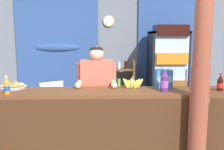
# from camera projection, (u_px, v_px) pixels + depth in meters

# --- Properties ---
(ground_plane) EXTENTS (7.02, 7.02, 0.00)m
(ground_plane) POSITION_uv_depth(u_px,v_px,m) (107.00, 147.00, 3.68)
(ground_plane) COLOR gray
(back_wall_curtained) EXTENTS (4.88, 0.22, 2.63)m
(back_wall_curtained) POSITION_uv_depth(u_px,v_px,m) (107.00, 50.00, 5.12)
(back_wall_curtained) COLOR slate
(back_wall_curtained) RESTS_ON ground
(stall_counter) EXTENTS (3.09, 0.50, 0.99)m
(stall_counter) POSITION_uv_depth(u_px,v_px,m) (116.00, 125.00, 2.92)
(stall_counter) COLOR brown
(stall_counter) RESTS_ON ground
(timber_post) EXTENTS (0.22, 0.20, 2.62)m
(timber_post) POSITION_uv_depth(u_px,v_px,m) (201.00, 72.00, 2.61)
(timber_post) COLOR brown
(timber_post) RESTS_ON ground
(drink_fridge) EXTENTS (0.68, 0.64, 1.83)m
(drink_fridge) POSITION_uv_depth(u_px,v_px,m) (168.00, 70.00, 4.67)
(drink_fridge) COLOR black
(drink_fridge) RESTS_ON ground
(bottle_shelf_rack) EXTENTS (0.48, 0.28, 1.16)m
(bottle_shelf_rack) POSITION_uv_depth(u_px,v_px,m) (122.00, 88.00, 4.93)
(bottle_shelf_rack) COLOR brown
(bottle_shelf_rack) RESTS_ON ground
(plastic_lawn_chair) EXTENTS (0.61, 0.61, 0.86)m
(plastic_lawn_chair) POSITION_uv_depth(u_px,v_px,m) (55.00, 104.00, 4.18)
(plastic_lawn_chair) COLOR silver
(plastic_lawn_chair) RESTS_ON ground
(shopkeeper) EXTENTS (0.53, 0.42, 1.50)m
(shopkeeper) POSITION_uv_depth(u_px,v_px,m) (97.00, 87.00, 3.35)
(shopkeeper) COLOR #28282D
(shopkeeper) RESTS_ON ground
(soda_bottle_grape_soda) EXTENTS (0.09, 0.09, 0.29)m
(soda_bottle_grape_soda) POSITION_uv_depth(u_px,v_px,m) (165.00, 81.00, 2.90)
(soda_bottle_grape_soda) COLOR #56286B
(soda_bottle_grape_soda) RESTS_ON stall_counter
(soda_bottle_cola) EXTENTS (0.07, 0.07, 0.21)m
(soda_bottle_cola) POSITION_uv_depth(u_px,v_px,m) (220.00, 83.00, 2.95)
(soda_bottle_cola) COLOR black
(soda_bottle_cola) RESTS_ON stall_counter
(soda_bottle_orange_soda) EXTENTS (0.06, 0.06, 0.21)m
(soda_bottle_orange_soda) POSITION_uv_depth(u_px,v_px,m) (7.00, 86.00, 2.78)
(soda_bottle_orange_soda) COLOR orange
(soda_bottle_orange_soda) RESTS_ON stall_counter
(soda_bottle_iced_tea) EXTENTS (0.07, 0.07, 0.22)m
(soda_bottle_iced_tea) POSITION_uv_depth(u_px,v_px,m) (196.00, 80.00, 3.11)
(soda_bottle_iced_tea) COLOR brown
(soda_bottle_iced_tea) RESTS_ON stall_counter
(snack_box_biscuit) EXTENTS (0.20, 0.16, 0.23)m
(snack_box_biscuit) POSITION_uv_depth(u_px,v_px,m) (163.00, 79.00, 3.13)
(snack_box_biscuit) COLOR #3D75B7
(snack_box_biscuit) RESTS_ON stall_counter
(pastry_tray) EXTENTS (0.34, 0.34, 0.07)m
(pastry_tray) POSITION_uv_depth(u_px,v_px,m) (13.00, 86.00, 3.11)
(pastry_tray) COLOR #BCBCC1
(pastry_tray) RESTS_ON stall_counter
(banana_bunch) EXTENTS (0.27, 0.07, 0.16)m
(banana_bunch) POSITION_uv_depth(u_px,v_px,m) (133.00, 84.00, 3.07)
(banana_bunch) COLOR #CCC14C
(banana_bunch) RESTS_ON stall_counter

